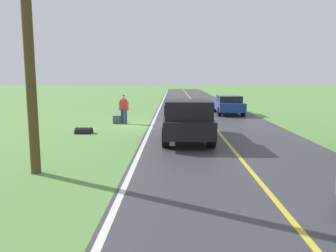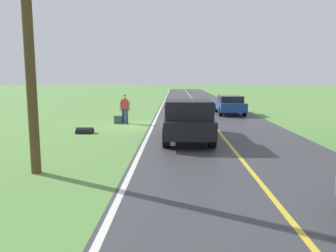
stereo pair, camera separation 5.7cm
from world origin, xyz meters
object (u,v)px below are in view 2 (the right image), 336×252
(hitchhiker_walking, at_px, (125,107))
(pickup_truck_passing, at_px, (188,119))
(utility_pole_roadside, at_px, (28,31))
(suitcase_carried, at_px, (118,120))
(sedan_near_oncoming, at_px, (230,104))

(hitchhiker_walking, xyz_separation_m, pickup_truck_passing, (-3.56, 5.34, -0.01))
(utility_pole_roadside, bearing_deg, hitchhiker_walking, -95.57)
(hitchhiker_walking, relative_size, suitcase_carried, 3.67)
(suitcase_carried, bearing_deg, sedan_near_oncoming, 122.72)
(hitchhiker_walking, bearing_deg, pickup_truck_passing, 123.66)
(hitchhiker_walking, distance_m, pickup_truck_passing, 6.42)
(pickup_truck_passing, height_order, utility_pole_roadside, utility_pole_roadside)
(sedan_near_oncoming, bearing_deg, suitcase_carried, 35.26)
(suitcase_carried, height_order, sedan_near_oncoming, sedan_near_oncoming)
(suitcase_carried, distance_m, pickup_truck_passing, 6.62)
(pickup_truck_passing, relative_size, sedan_near_oncoming, 1.22)
(suitcase_carried, distance_m, utility_pole_roadside, 10.98)
(pickup_truck_passing, xyz_separation_m, sedan_near_oncoming, (-3.57, -10.58, -0.21))
(pickup_truck_passing, bearing_deg, utility_pole_roadside, 47.92)
(suitcase_carried, relative_size, pickup_truck_passing, 0.09)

